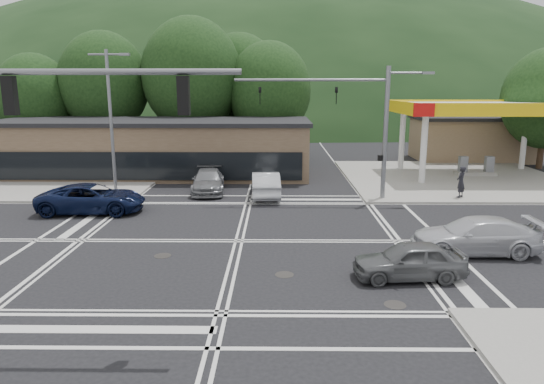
{
  "coord_description": "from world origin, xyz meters",
  "views": [
    {
      "loc": [
        1.71,
        -20.89,
        6.84
      ],
      "look_at": [
        1.45,
        3.98,
        1.4
      ],
      "focal_mm": 32.0,
      "sensor_mm": 36.0,
      "label": 1
    }
  ],
  "objects_px": {
    "car_grey_center": "(409,261)",
    "pedestrian": "(461,182)",
    "car_blue_west": "(92,198)",
    "car_queue_a": "(266,184)",
    "car_northbound": "(208,181)",
    "car_queue_b": "(278,166)",
    "car_silver_east": "(475,236)"
  },
  "relations": [
    {
      "from": "car_silver_east",
      "to": "pedestrian",
      "type": "xyz_separation_m",
      "value": [
        3.04,
        9.84,
        0.36
      ]
    },
    {
      "from": "car_queue_b",
      "to": "car_queue_a",
      "type": "bearing_deg",
      "value": 76.98
    },
    {
      "from": "car_grey_center",
      "to": "pedestrian",
      "type": "bearing_deg",
      "value": 148.56
    },
    {
      "from": "car_silver_east",
      "to": "car_queue_a",
      "type": "relative_size",
      "value": 1.07
    },
    {
      "from": "car_blue_west",
      "to": "car_queue_a",
      "type": "bearing_deg",
      "value": -69.98
    },
    {
      "from": "car_northbound",
      "to": "pedestrian",
      "type": "relative_size",
      "value": 2.63
    },
    {
      "from": "car_silver_east",
      "to": "car_queue_a",
      "type": "bearing_deg",
      "value": -138.12
    },
    {
      "from": "car_grey_center",
      "to": "car_queue_a",
      "type": "xyz_separation_m",
      "value": [
        -5.49,
        13.3,
        0.12
      ]
    },
    {
      "from": "car_queue_b",
      "to": "car_silver_east",
      "type": "bearing_deg",
      "value": 106.63
    },
    {
      "from": "car_silver_east",
      "to": "car_queue_a",
      "type": "height_order",
      "value": "car_queue_a"
    },
    {
      "from": "car_queue_b",
      "to": "pedestrian",
      "type": "height_order",
      "value": "pedestrian"
    },
    {
      "from": "car_grey_center",
      "to": "pedestrian",
      "type": "xyz_separation_m",
      "value": [
        6.51,
        12.64,
        0.42
      ]
    },
    {
      "from": "car_silver_east",
      "to": "car_queue_b",
      "type": "xyz_separation_m",
      "value": [
        -8.19,
        18.35,
        -0.06
      ]
    },
    {
      "from": "car_grey_center",
      "to": "car_silver_east",
      "type": "relative_size",
      "value": 0.77
    },
    {
      "from": "car_grey_center",
      "to": "car_queue_b",
      "type": "xyz_separation_m",
      "value": [
        -4.72,
        21.15,
        0.0
      ]
    },
    {
      "from": "car_queue_a",
      "to": "car_queue_b",
      "type": "bearing_deg",
      "value": -98.96
    },
    {
      "from": "car_blue_west",
      "to": "car_queue_a",
      "type": "xyz_separation_m",
      "value": [
        9.5,
        4.0,
        0.01
      ]
    },
    {
      "from": "car_silver_east",
      "to": "car_queue_a",
      "type": "xyz_separation_m",
      "value": [
        -8.96,
        10.49,
        0.05
      ]
    },
    {
      "from": "car_grey_center",
      "to": "pedestrian",
      "type": "distance_m",
      "value": 14.22
    },
    {
      "from": "car_queue_b",
      "to": "car_grey_center",
      "type": "bearing_deg",
      "value": 95.17
    },
    {
      "from": "car_silver_east",
      "to": "car_northbound",
      "type": "distance_m",
      "value": 17.43
    },
    {
      "from": "car_blue_west",
      "to": "car_northbound",
      "type": "xyz_separation_m",
      "value": [
        5.68,
        5.37,
        -0.06
      ]
    },
    {
      "from": "car_silver_east",
      "to": "car_queue_b",
      "type": "bearing_deg",
      "value": -154.56
    },
    {
      "from": "car_grey_center",
      "to": "car_queue_b",
      "type": "relative_size",
      "value": 0.99
    },
    {
      "from": "car_silver_east",
      "to": "car_queue_b",
      "type": "distance_m",
      "value": 20.09
    },
    {
      "from": "pedestrian",
      "to": "car_queue_b",
      "type": "bearing_deg",
      "value": -81.63
    },
    {
      "from": "car_queue_b",
      "to": "car_northbound",
      "type": "relative_size",
      "value": 0.8
    },
    {
      "from": "car_queue_a",
      "to": "car_northbound",
      "type": "relative_size",
      "value": 0.96
    },
    {
      "from": "car_queue_a",
      "to": "car_queue_b",
      "type": "height_order",
      "value": "car_queue_a"
    },
    {
      "from": "pedestrian",
      "to": "car_grey_center",
      "type": "bearing_deg",
      "value": 18.28
    },
    {
      "from": "car_grey_center",
      "to": "car_northbound",
      "type": "height_order",
      "value": "car_northbound"
    },
    {
      "from": "car_silver_east",
      "to": "car_northbound",
      "type": "bearing_deg",
      "value": -131.48
    }
  ]
}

